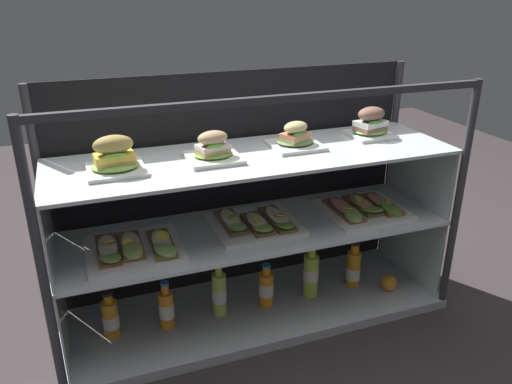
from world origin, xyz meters
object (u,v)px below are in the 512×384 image
Objects in this scene: juice_bottle_back_left at (111,318)px; juice_bottle_back_right at (266,288)px; open_sandwich_tray_center at (134,248)px; juice_bottle_front_fourth at (167,309)px; plated_roll_sandwich_mid_right at (371,125)px; open_sandwich_tray_near_left_corner at (255,223)px; plated_roll_sandwich_right_of_center at (295,139)px; juice_bottle_front_left_end at (311,274)px; juice_bottle_tucked_behind at (219,293)px; juice_bottle_near_post at (353,268)px; orange_fruit_beside_bottles at (389,283)px; plated_roll_sandwich_far_right at (213,150)px; open_sandwich_tray_mid_right at (363,208)px; plated_roll_sandwich_left_of_center at (115,158)px.

juice_bottle_back_right is at bearing -1.72° from juice_bottle_back_left.
open_sandwich_tray_center reaches higher than juice_bottle_front_fourth.
open_sandwich_tray_near_left_corner is at bearing -174.14° from plated_roll_sandwich_mid_right.
plated_roll_sandwich_mid_right is 1.12m from juice_bottle_front_fourth.
plated_roll_sandwich_right_of_center is 0.61m from juice_bottle_front_left_end.
juice_bottle_front_fourth is at bearing -175.55° from juice_bottle_tucked_behind.
juice_bottle_back_left is 0.82× the size of juice_bottle_tucked_behind.
juice_bottle_near_post is (0.43, 0.01, 0.00)m from juice_bottle_back_right.
plated_roll_sandwich_right_of_center reaches higher than juice_bottle_front_fourth.
juice_bottle_front_left_end is (0.41, -0.01, 0.01)m from juice_bottle_tucked_behind.
juice_bottle_front_left_end is 3.46× the size of orange_fruit_beside_bottles.
orange_fruit_beside_bottles is at bearing -4.80° from juice_bottle_front_fourth.
plated_roll_sandwich_right_of_center is at bearing 4.99° from juice_bottle_tucked_behind.
juice_bottle_front_fourth is at bearing -175.22° from plated_roll_sandwich_right_of_center.
juice_bottle_back_right is 0.56m from orange_fruit_beside_bottles.
juice_bottle_front_left_end is (0.25, -0.01, -0.28)m from open_sandwich_tray_near_left_corner.
juice_bottle_front_left_end is (0.42, 0.00, -0.61)m from plated_roll_sandwich_far_right.
open_sandwich_tray_mid_right is 0.36m from juice_bottle_front_left_end.
juice_bottle_front_left_end is (0.73, 0.03, -0.28)m from open_sandwich_tray_center.
open_sandwich_tray_mid_right is at bearing -3.21° from open_sandwich_tray_near_left_corner.
open_sandwich_tray_mid_right is at bearing -1.78° from juice_bottle_back_right.
open_sandwich_tray_near_left_corner reaches higher than juice_bottle_back_right.
juice_bottle_front_fourth is (-0.91, -0.07, -0.64)m from plated_roll_sandwich_mid_right.
juice_bottle_back_left is at bearing 177.74° from plated_roll_sandwich_far_right.
open_sandwich_tray_center is at bearing -177.26° from juice_bottle_back_right.
juice_bottle_tucked_behind is 0.63m from juice_bottle_near_post.
open_sandwich_tray_near_left_corner is at bearing 170.59° from orange_fruit_beside_bottles.
plated_roll_sandwich_far_right is at bearing 178.59° from open_sandwich_tray_mid_right.
juice_bottle_back_left is at bearing 166.02° from plated_roll_sandwich_left_of_center.
open_sandwich_tray_mid_right is (0.30, -0.06, -0.32)m from plated_roll_sandwich_right_of_center.
juice_bottle_front_fourth is 0.95× the size of juice_bottle_near_post.
juice_bottle_tucked_behind reaches higher than juice_bottle_back_right.
juice_bottle_front_left_end is at bearing -1.10° from juice_bottle_back_left.
plated_roll_sandwich_right_of_center is 0.69m from juice_bottle_near_post.
open_sandwich_tray_near_left_corner reaches higher than juice_bottle_front_left_end.
open_sandwich_tray_near_left_corner reaches higher than juice_bottle_front_fourth.
juice_bottle_back_left is at bearing 179.62° from juice_bottle_near_post.
plated_roll_sandwich_far_right is at bearing -179.12° from juice_bottle_near_post.
open_sandwich_tray_center reaches higher than juice_bottle_front_left_end.
open_sandwich_tray_center is 0.32m from juice_bottle_front_fourth.
plated_roll_sandwich_right_of_center is at bearing 169.40° from open_sandwich_tray_mid_right.
plated_roll_sandwich_right_of_center reaches higher than juice_bottle_back_right.
juice_bottle_front_fourth is 0.86× the size of juice_bottle_tucked_behind.
open_sandwich_tray_center is 1.37× the size of juice_bottle_front_left_end.
open_sandwich_tray_mid_right is 0.70m from juice_bottle_tucked_behind.
plated_roll_sandwich_far_right is 0.88× the size of juice_bottle_near_post.
juice_bottle_front_left_end is 0.22m from juice_bottle_near_post.
juice_bottle_tucked_behind is (0.22, 0.02, 0.01)m from juice_bottle_front_fourth.
plated_roll_sandwich_far_right is 0.77× the size of juice_bottle_front_left_end.
plated_roll_sandwich_right_of_center is at bearing -175.96° from plated_roll_sandwich_mid_right.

